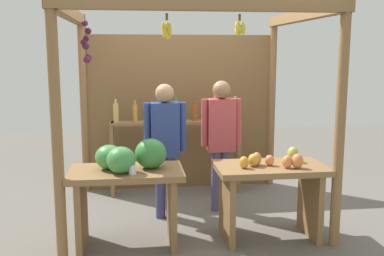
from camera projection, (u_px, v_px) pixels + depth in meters
ground_plane at (190, 213)px, 5.40m from camera, size 12.00×12.00×0.00m
market_stall at (185, 92)px, 5.63m from camera, size 2.75×2.29×2.38m
fruit_counter_left at (128, 178)px, 4.39m from camera, size 1.11×0.64×1.07m
fruit_counter_right at (270, 185)px, 4.59m from camera, size 1.11×0.64×0.93m
bottle_shelf_unit at (177, 136)px, 6.06m from camera, size 1.76×0.22×1.35m
vendor_man at (165, 139)px, 5.11m from camera, size 0.48×0.21×1.56m
vendor_woman at (221, 134)px, 5.36m from camera, size 0.48×0.21×1.58m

